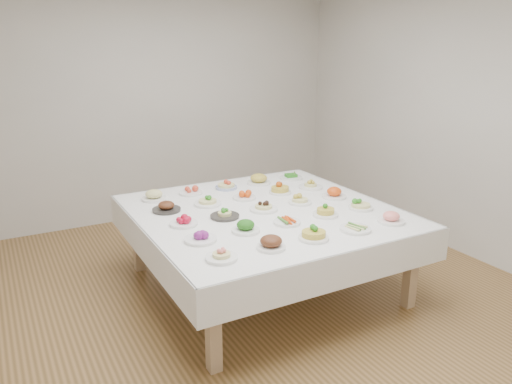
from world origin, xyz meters
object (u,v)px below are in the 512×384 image
dish_0 (221,253)px  dish_24 (291,176)px  display_table (264,217)px  dish_12 (264,204)px

dish_0 → dish_24: bearing=44.9°
display_table → dish_0: bearing=-135.2°
dish_0 → dish_12: size_ratio=0.90×
dish_12 → dish_24: size_ratio=1.01×
dish_12 → display_table: bearing=-14.4°
display_table → dish_12: 0.12m
display_table → dish_12: dish_12 is taller
display_table → dish_12: bearing=165.6°
dish_0 → dish_24: dish_0 is taller
display_table → dish_24: dish_24 is taller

